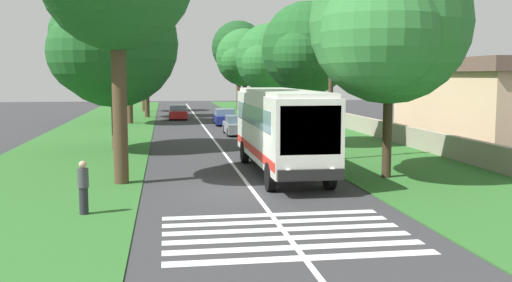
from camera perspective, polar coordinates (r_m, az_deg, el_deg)
The scene contains 22 objects.
ground at distance 23.00m, azimuth -0.43°, elevation -4.64°, with size 160.00×160.00×0.00m, color #333335.
grass_verge_left at distance 37.92m, azimuth -16.16°, elevation -0.52°, with size 120.00×8.00×0.04m, color #2D6628.
grass_verge_right at distance 39.30m, azimuth 8.28°, elevation -0.10°, with size 120.00×8.00×0.04m, color #2D6628.
centre_line at distance 37.74m, azimuth -3.72°, elevation -0.34°, with size 110.00×0.16×0.01m, color silver.
coach_bus at distance 26.35m, azimuth 2.37°, elevation 1.47°, with size 11.16×2.62×3.73m.
zebra_crossing at distance 16.71m, azimuth 2.86°, elevation -8.85°, with size 4.95×6.80×0.01m.
trailing_car_0 at distance 43.96m, azimuth -1.82°, elevation 1.48°, with size 4.30×1.78×1.43m.
trailing_car_1 at distance 52.62m, azimuth -3.03°, elevation 2.28°, with size 4.30×1.78×1.43m.
trailing_car_2 at distance 59.74m, azimuth -7.49°, elevation 2.71°, with size 4.30×1.78×1.43m.
roadside_tree_left_0 at distance 62.91m, azimuth -10.60°, elevation 7.70°, with size 6.56×5.83×9.01m.
roadside_tree_left_2 at distance 54.85m, azimuth -12.37°, elevation 8.97°, with size 8.55×7.07×10.74m.
roadside_tree_left_3 at distance 35.44m, azimuth -13.78°, elevation 8.78°, with size 8.56×7.33×9.81m.
roadside_tree_left_4 at distance 73.03m, azimuth -10.90°, elevation 7.55°, with size 5.64×4.95×8.64m.
roadside_tree_right_0 at distance 36.59m, azimuth 4.81°, elevation 8.63°, with size 6.54×5.65×8.79m.
roadside_tree_right_1 at distance 76.85m, azimuth -1.80°, elevation 8.82°, with size 7.71×6.85×11.27m.
roadside_tree_right_2 at distance 25.64m, azimuth 12.28°, elevation 10.55°, with size 8.17×6.71×9.83m.
roadside_tree_right_3 at distance 66.73m, azimuth -1.21°, elevation 7.88°, with size 7.43×6.40×9.51m.
roadside_tree_right_4 at distance 54.96m, azimuth 1.20°, elevation 7.76°, with size 7.50×6.39×9.07m.
utility_pole at distance 30.59m, azimuth 7.20°, elevation 5.36°, with size 0.24×1.40×7.40m.
roadside_wall at distance 45.03m, azimuth 10.57°, elevation 1.46°, with size 70.00×0.40×1.20m, color #9E937F.
roadside_building at distance 40.63m, azimuth 20.79°, elevation 3.62°, with size 14.47×6.75×5.40m.
pedestrian at distance 19.36m, azimuth -16.23°, elevation -4.25°, with size 0.34×0.34×1.69m.
Camera 1 is at (-22.34, 3.26, 4.38)m, focal length 41.71 mm.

